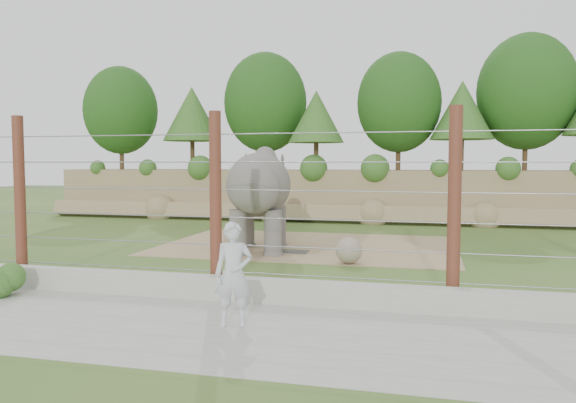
% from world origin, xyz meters
% --- Properties ---
extents(ground, '(90.00, 90.00, 0.00)m').
position_xyz_m(ground, '(0.00, 0.00, 0.00)').
color(ground, '#375B22').
rests_on(ground, ground).
extents(back_embankment, '(30.00, 5.52, 8.77)m').
position_xyz_m(back_embankment, '(0.59, 12.68, 3.97)').
color(back_embankment, '#8B7857').
rests_on(back_embankment, ground).
extents(dirt_patch, '(10.00, 7.00, 0.02)m').
position_xyz_m(dirt_patch, '(0.50, 3.00, 0.01)').
color(dirt_patch, '#9A825B').
rests_on(dirt_patch, ground).
extents(drain_grate, '(1.00, 0.60, 0.03)m').
position_xyz_m(drain_grate, '(0.30, 1.40, 0.04)').
color(drain_grate, '#262628').
rests_on(drain_grate, dirt_patch).
extents(elephant, '(2.48, 4.39, 3.35)m').
position_xyz_m(elephant, '(-0.84, 1.44, 1.68)').
color(elephant, '#5F5A55').
rests_on(elephant, ground).
extents(stone_ball, '(0.76, 0.76, 0.76)m').
position_xyz_m(stone_ball, '(2.34, -0.21, 0.40)').
color(stone_ball, gray).
rests_on(stone_ball, dirt_patch).
extents(retaining_wall, '(26.00, 0.35, 0.50)m').
position_xyz_m(retaining_wall, '(0.00, -5.00, 0.25)').
color(retaining_wall, '#9F9D95').
rests_on(retaining_wall, ground).
extents(walkway, '(26.00, 4.00, 0.01)m').
position_xyz_m(walkway, '(0.00, -7.00, 0.01)').
color(walkway, '#9F9D95').
rests_on(walkway, ground).
extents(barrier_fence, '(20.26, 0.26, 4.00)m').
position_xyz_m(barrier_fence, '(0.00, -4.50, 2.00)').
color(barrier_fence, '#5A2C20').
rests_on(barrier_fence, ground).
extents(walkway_shrub, '(0.70, 0.70, 0.70)m').
position_xyz_m(walkway_shrub, '(-4.39, -5.80, 0.36)').
color(walkway_shrub, '#275C21').
rests_on(walkway_shrub, walkway).
extents(zookeeper, '(0.77, 0.62, 1.84)m').
position_xyz_m(zookeeper, '(1.19, -6.69, 0.93)').
color(zookeeper, silver).
rests_on(zookeeper, walkway).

